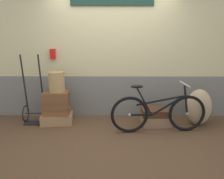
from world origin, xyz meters
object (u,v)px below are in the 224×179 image
suitcase_5 (155,112)px  burlap_sack (199,107)px  suitcase_0 (57,118)px  suitcase_1 (57,111)px  bicycle (158,113)px  suitcase_2 (56,105)px  suitcase_4 (156,119)px  suitcase_3 (56,96)px  wicker_basket (57,82)px  luggage_trolley (35,108)px

suitcase_5 → burlap_sack: burlap_sack is taller
suitcase_0 → suitcase_5: bearing=-7.6°
suitcase_1 → burlap_sack: size_ratio=0.71×
suitcase_1 → bicycle: size_ratio=0.29×
suitcase_2 → suitcase_4: bearing=-0.6°
suitcase_2 → suitcase_5: 1.92m
suitcase_2 → suitcase_4: suitcase_2 is taller
suitcase_3 → wicker_basket: size_ratio=1.25×
suitcase_0 → wicker_basket: size_ratio=1.57×
suitcase_3 → suitcase_2: bearing=144.0°
bicycle → suitcase_3: bearing=169.7°
suitcase_4 → luggage_trolley: bearing=173.7°
suitcase_5 → bicycle: size_ratio=0.29×
suitcase_0 → burlap_sack: burlap_sack is taller
suitcase_3 → bicycle: bearing=-12.7°
suitcase_5 → burlap_sack: (0.84, -0.01, 0.09)m
suitcase_4 → bicycle: bearing=-98.8°
burlap_sack → luggage_trolley: bearing=177.7°
luggage_trolley → wicker_basket: bearing=-10.2°
suitcase_3 → wicker_basket: 0.29m
suitcase_2 → suitcase_3: 0.17m
suitcase_4 → bicycle: size_ratio=0.31×
suitcase_4 → wicker_basket: bearing=175.8°
burlap_sack → bicycle: size_ratio=0.41×
suitcase_3 → burlap_sack: size_ratio=0.67×
suitcase_1 → bicycle: (1.91, -0.37, 0.10)m
bicycle → suitcase_0: bearing=168.7°
suitcase_4 → suitcase_5: suitcase_5 is taller
burlap_sack → suitcase_1: bearing=179.1°
wicker_basket → burlap_sack: 2.76m
suitcase_1 → suitcase_5: size_ratio=1.01×
suitcase_2 → suitcase_0: bearing=102.1°
bicycle → suitcase_2: bearing=169.6°
wicker_basket → luggage_trolley: 0.75m
suitcase_2 → wicker_basket: 0.45m
suitcase_0 → luggage_trolley: size_ratio=0.44×
suitcase_4 → burlap_sack: burlap_sack is taller
suitcase_3 → suitcase_4: (1.94, 0.03, -0.46)m
suitcase_3 → suitcase_5: 1.93m
suitcase_2 → burlap_sack: (2.75, -0.02, -0.04)m
suitcase_1 → suitcase_0: bearing=125.9°
suitcase_4 → suitcase_5: 0.17m
luggage_trolley → bicycle: 2.42m
suitcase_4 → luggage_trolley: (-2.41, 0.09, 0.19)m
suitcase_1 → wicker_basket: wicker_basket is taller
bicycle → suitcase_1: bearing=169.0°
suitcase_1 → burlap_sack: (2.75, -0.04, 0.10)m
suitcase_2 → suitcase_1: bearing=85.5°
suitcase_2 → suitcase_4: size_ratio=0.91×
suitcase_5 → suitcase_4: bearing=46.5°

